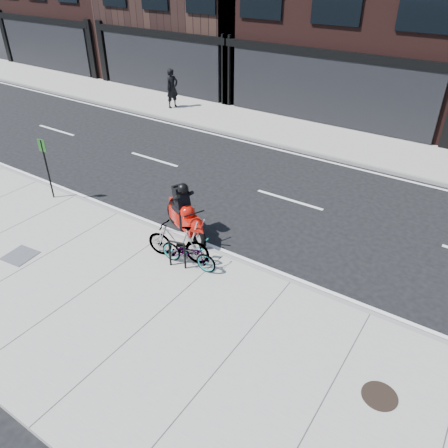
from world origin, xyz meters
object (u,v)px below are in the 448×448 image
Objects in this scene: bicycle_rear at (178,242)px; utility_grate at (20,256)px; manhole_cover at (379,396)px; sign_post at (46,164)px; bicycle_front at (189,252)px; bike_rack at (177,252)px; motorcycle at (187,217)px; pedestrian at (172,88)px.

bicycle_rear reaches higher than utility_grate.
sign_post reaches higher than manhole_cover.
bicycle_rear is at bearing 32.03° from utility_grate.
utility_grate is at bearing 113.08° from bicycle_front.
bicycle_front is 6.08m from sign_post.
bike_rack is 0.29m from bicycle_front.
sign_post reaches higher than bike_rack.
motorcycle is 1.08× the size of pedestrian.
utility_grate is (-9.36, -1.01, 0.00)m from manhole_cover.
utility_grate is (-3.06, -3.39, -0.54)m from motorcycle.
bike_rack is 5.64m from manhole_cover.
bike_rack is 5.88m from sign_post.
manhole_cover is (5.53, -0.99, -0.45)m from bike_rack.
motorcycle reaches higher than bicycle_rear.
sign_post is at bearing -105.71° from bicycle_rear.
bicycle_front is at bearing 42.88° from bike_rack.
sign_post is at bearing 80.39° from bicycle_front.
utility_grate is 3.50m from sign_post.
bicycle_front is at bearing -127.03° from pedestrian.
bicycle_rear is at bearing 167.52° from manhole_cover.
bicycle_rear is 1.26m from motorcycle.
bicycle_front is 1.55m from motorcycle.
bicycle_rear is 5.89m from manhole_cover.
motorcycle is 3.20× the size of manhole_cover.
pedestrian is 2.60× the size of utility_grate.
bicycle_rear is 2.35× the size of utility_grate.
bike_rack is 1.05× the size of utility_grate.
bike_rack is 0.40× the size of pedestrian.
sign_post reaches higher than motorcycle.
pedestrian is at bearing 141.25° from manhole_cover.
bicycle_front is 2.41× the size of manhole_cover.
sign_post is (-5.61, 0.36, 0.68)m from bicycle_rear.
pedestrian is at bearing 35.68° from bicycle_front.
motorcycle is (-0.58, 1.12, 0.02)m from bicycle_rear.
bicycle_front is 0.82× the size of pedestrian.
manhole_cover is 0.88× the size of utility_grate.
bicycle_rear is 0.84× the size of motorcycle.
bike_rack is at bearing -128.24° from pedestrian.
bicycle_rear is 2.68× the size of manhole_cover.
bike_rack is at bearing 27.53° from utility_grate.
bicycle_front is (0.21, 0.20, -0.04)m from bike_rack.
motorcycle is 1.04× the size of sign_post.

